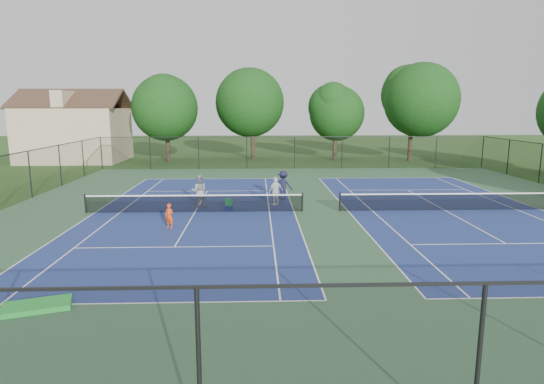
{
  "coord_description": "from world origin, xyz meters",
  "views": [
    {
      "loc": [
        -3.57,
        -24.59,
        5.7
      ],
      "look_at": [
        -2.77,
        -1.0,
        1.3
      ],
      "focal_mm": 30.0,
      "sensor_mm": 36.0,
      "label": 1
    }
  ],
  "objects_px": {
    "tree_back_d": "(413,97)",
    "bystander_a": "(276,191)",
    "ball_crate": "(229,208)",
    "tree_back_c": "(336,110)",
    "instructor": "(199,191)",
    "bystander_b": "(283,185)",
    "tree_back_a": "(166,104)",
    "clapboard_house": "(75,132)",
    "child_player": "(169,216)",
    "tree_back_b": "(252,99)",
    "ball_hopper": "(229,202)"
  },
  "relations": [
    {
      "from": "tree_back_b",
      "to": "clapboard_house",
      "type": "xyz_separation_m",
      "value": [
        -19.0,
        -1.0,
        -3.5
      ]
    },
    {
      "from": "tree_back_a",
      "to": "bystander_b",
      "type": "bearing_deg",
      "value": -61.75
    },
    {
      "from": "tree_back_d",
      "to": "clapboard_house",
      "type": "xyz_separation_m",
      "value": [
        -36.0,
        1.0,
        -3.73
      ]
    },
    {
      "from": "bystander_b",
      "to": "tree_back_a",
      "type": "bearing_deg",
      "value": -46.42
    },
    {
      "from": "tree_back_a",
      "to": "instructor",
      "type": "bearing_deg",
      "value": -74.98
    },
    {
      "from": "tree_back_d",
      "to": "tree_back_c",
      "type": "bearing_deg",
      "value": 172.87
    },
    {
      "from": "tree_back_c",
      "to": "clapboard_house",
      "type": "distance_m",
      "value": 28.1
    },
    {
      "from": "bystander_b",
      "to": "ball_hopper",
      "type": "relative_size",
      "value": 4.76
    },
    {
      "from": "tree_back_c",
      "to": "instructor",
      "type": "bearing_deg",
      "value": -116.72
    },
    {
      "from": "tree_back_c",
      "to": "ball_hopper",
      "type": "distance_m",
      "value": 27.08
    },
    {
      "from": "bystander_a",
      "to": "instructor",
      "type": "bearing_deg",
      "value": -31.83
    },
    {
      "from": "instructor",
      "to": "bystander_a",
      "type": "relative_size",
      "value": 1.12
    },
    {
      "from": "tree_back_d",
      "to": "ball_crate",
      "type": "bearing_deg",
      "value": -127.56
    },
    {
      "from": "tree_back_b",
      "to": "ball_crate",
      "type": "distance_m",
      "value": 26.43
    },
    {
      "from": "tree_back_a",
      "to": "tree_back_d",
      "type": "bearing_deg",
      "value": 0.0
    },
    {
      "from": "instructor",
      "to": "ball_hopper",
      "type": "height_order",
      "value": "instructor"
    },
    {
      "from": "tree_back_b",
      "to": "ball_crate",
      "type": "xyz_separation_m",
      "value": [
        -1.15,
        -25.6,
        -6.45
      ]
    },
    {
      "from": "bystander_b",
      "to": "ball_crate",
      "type": "relative_size",
      "value": 4.59
    },
    {
      "from": "child_player",
      "to": "ball_crate",
      "type": "relative_size",
      "value": 3.04
    },
    {
      "from": "tree_back_c",
      "to": "instructor",
      "type": "relative_size",
      "value": 4.39
    },
    {
      "from": "clapboard_house",
      "to": "bystander_a",
      "type": "height_order",
      "value": "clapboard_house"
    },
    {
      "from": "tree_back_b",
      "to": "child_player",
      "type": "xyz_separation_m",
      "value": [
        -3.75,
        -29.38,
        -5.99
      ]
    },
    {
      "from": "bystander_b",
      "to": "instructor",
      "type": "bearing_deg",
      "value": 37.51
    },
    {
      "from": "bystander_b",
      "to": "ball_crate",
      "type": "distance_m",
      "value": 4.45
    },
    {
      "from": "clapboard_house",
      "to": "ball_hopper",
      "type": "relative_size",
      "value": 28.18
    },
    {
      "from": "tree_back_b",
      "to": "child_player",
      "type": "relative_size",
      "value": 8.3
    },
    {
      "from": "clapboard_house",
      "to": "instructor",
      "type": "distance_m",
      "value": 28.7
    },
    {
      "from": "tree_back_b",
      "to": "child_player",
      "type": "height_order",
      "value": "tree_back_b"
    },
    {
      "from": "tree_back_c",
      "to": "tree_back_d",
      "type": "bearing_deg",
      "value": -7.13
    },
    {
      "from": "tree_back_d",
      "to": "bystander_a",
      "type": "relative_size",
      "value": 6.08
    },
    {
      "from": "tree_back_a",
      "to": "ball_crate",
      "type": "bearing_deg",
      "value": -71.59
    },
    {
      "from": "clapboard_house",
      "to": "bystander_a",
      "type": "distance_m",
      "value": 31.17
    },
    {
      "from": "clapboard_house",
      "to": "instructor",
      "type": "height_order",
      "value": "clapboard_house"
    },
    {
      "from": "tree_back_d",
      "to": "bystander_b",
      "type": "xyz_separation_m",
      "value": [
        -14.91,
        -20.64,
        -5.91
      ]
    },
    {
      "from": "tree_back_d",
      "to": "tree_back_b",
      "type": "bearing_deg",
      "value": 173.29
    },
    {
      "from": "tree_back_a",
      "to": "ball_hopper",
      "type": "xyz_separation_m",
      "value": [
        7.85,
        -23.6,
        -5.56
      ]
    },
    {
      "from": "clapboard_house",
      "to": "ball_hopper",
      "type": "distance_m",
      "value": 30.51
    },
    {
      "from": "tree_back_a",
      "to": "ball_hopper",
      "type": "bearing_deg",
      "value": -71.59
    },
    {
      "from": "instructor",
      "to": "ball_hopper",
      "type": "xyz_separation_m",
      "value": [
        1.77,
        -0.93,
        -0.48
      ]
    },
    {
      "from": "ball_hopper",
      "to": "child_player",
      "type": "bearing_deg",
      "value": -124.58
    },
    {
      "from": "ball_crate",
      "to": "tree_back_c",
      "type": "bearing_deg",
      "value": 67.59
    },
    {
      "from": "clapboard_house",
      "to": "bystander_b",
      "type": "bearing_deg",
      "value": -45.74
    },
    {
      "from": "child_player",
      "to": "instructor",
      "type": "distance_m",
      "value": 4.8
    },
    {
      "from": "clapboard_house",
      "to": "child_player",
      "type": "xyz_separation_m",
      "value": [
        15.25,
        -28.38,
        -2.49
      ]
    },
    {
      "from": "instructor",
      "to": "ball_hopper",
      "type": "bearing_deg",
      "value": 145.18
    },
    {
      "from": "bystander_a",
      "to": "ball_crate",
      "type": "distance_m",
      "value": 3.05
    },
    {
      "from": "tree_back_c",
      "to": "ball_crate",
      "type": "height_order",
      "value": "tree_back_c"
    },
    {
      "from": "tree_back_c",
      "to": "clapboard_house",
      "type": "bearing_deg",
      "value": -180.0
    },
    {
      "from": "tree_back_c",
      "to": "child_player",
      "type": "bearing_deg",
      "value": -114.2
    },
    {
      "from": "ball_crate",
      "to": "ball_hopper",
      "type": "xyz_separation_m",
      "value": [
        0.0,
        0.0,
        0.33
      ]
    }
  ]
}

